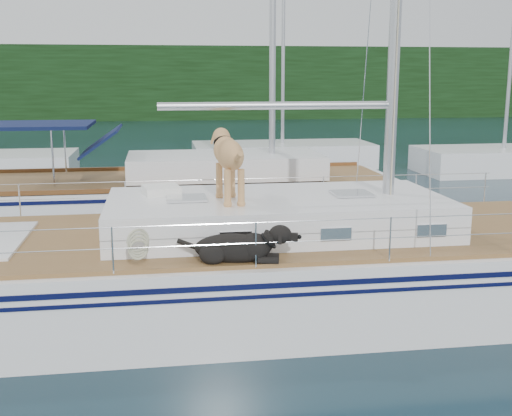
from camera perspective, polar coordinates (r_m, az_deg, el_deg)
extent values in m
plane|color=black|center=(10.33, -2.61, -9.03)|extent=(120.00, 120.00, 0.00)
cube|color=black|center=(54.62, -7.78, 10.94)|extent=(90.00, 3.00, 6.00)
cube|color=#595147|center=(55.90, -7.73, 8.50)|extent=(92.00, 1.00, 1.20)
cube|color=white|center=(10.17, -2.63, -6.40)|extent=(12.00, 3.80, 1.40)
cube|color=brown|center=(9.96, -2.67, -2.40)|extent=(11.52, 3.50, 0.06)
cube|color=white|center=(10.01, 1.87, -0.54)|extent=(5.20, 2.50, 0.55)
cylinder|color=silver|center=(9.79, 1.94, 9.08)|extent=(3.60, 0.12, 0.12)
cylinder|color=silver|center=(8.14, -1.41, -1.35)|extent=(10.56, 0.01, 0.01)
cylinder|color=silver|center=(11.55, -3.62, 2.54)|extent=(10.56, 0.01, 0.01)
cube|color=#1D4DB6|center=(11.53, -4.37, -0.20)|extent=(0.76, 0.70, 0.05)
cube|color=white|center=(10.23, -8.41, 1.58)|extent=(0.63, 0.56, 0.14)
torus|color=beige|center=(8.22, -10.45, -2.84)|extent=(0.40, 0.26, 0.39)
cube|color=white|center=(16.21, -6.97, 0.23)|extent=(11.00, 3.50, 1.30)
cube|color=brown|center=(16.10, -7.03, 2.49)|extent=(10.56, 3.29, 0.06)
cube|color=white|center=(16.12, -2.79, 3.84)|extent=(4.80, 2.30, 0.55)
cube|color=#0E163A|center=(16.17, -18.65, 7.01)|extent=(2.40, 2.30, 0.08)
cube|color=white|center=(26.30, 2.35, 4.61)|extent=(7.20, 3.00, 1.10)
cylinder|color=silver|center=(26.20, 2.46, 16.85)|extent=(0.14, 0.14, 11.00)
cube|color=white|center=(26.28, 21.09, 3.83)|extent=(6.40, 3.00, 1.10)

